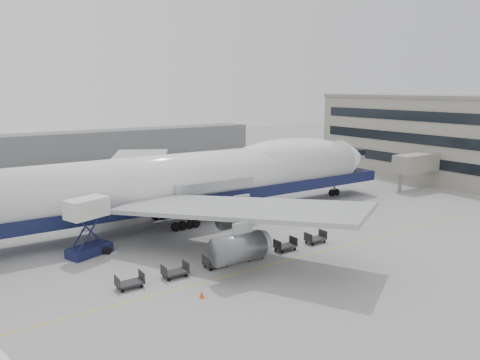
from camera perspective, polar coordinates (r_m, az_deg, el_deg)
ground at (r=51.66m, az=1.00°, el=-7.95°), size 260.00×260.00×0.00m
apron_line at (r=47.15m, az=5.23°, el=-9.90°), size 60.00×0.15×0.01m
hangar at (r=112.31m, az=-24.41°, el=3.32°), size 110.00×8.00×7.00m
airliner at (r=60.43m, az=-4.97°, el=0.36°), size 67.00×55.30×19.98m
catering_truck at (r=50.26m, az=-18.09°, el=-4.98°), size 4.93×4.12×5.98m
traffic_cone at (r=39.55m, az=-4.69°, el=-13.73°), size 0.43×0.43×0.64m
dolly_0 at (r=42.13m, az=-13.30°, el=-12.04°), size 2.30×1.35×1.30m
dolly_1 at (r=43.66m, az=-7.92°, el=-11.00°), size 2.30×1.35×1.30m
dolly_2 at (r=45.53m, az=-2.99°, el=-9.95°), size 2.30×1.35×1.30m
dolly_3 at (r=47.73m, az=1.50°, el=-8.92°), size 2.30×1.35×1.30m
dolly_4 at (r=50.19m, az=5.55°, el=-7.95°), size 2.30×1.35×1.30m
dolly_5 at (r=52.89m, az=9.19°, el=-7.03°), size 2.30×1.35×1.30m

